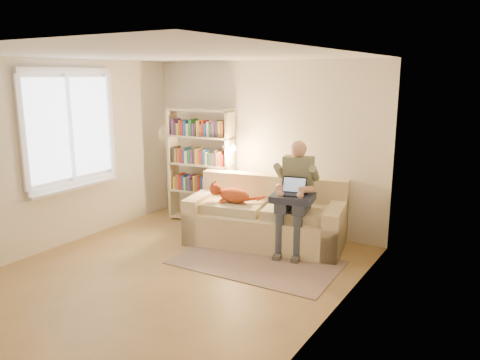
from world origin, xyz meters
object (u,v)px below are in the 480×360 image
Objects in this scene: laptop at (294,190)px; cat at (228,194)px; sofa at (266,220)px; person at (295,190)px; bookshelf at (201,160)px.

cat is at bearing 171.44° from laptop.
laptop is at bearing -32.37° from sofa.
person is 0.81× the size of bookshelf.
cat is at bearing -165.22° from sofa.
laptop is (0.51, -0.19, 0.55)m from sofa.
bookshelf reaches higher than person.
bookshelf reaches higher than sofa.
laptop reaches higher than sofa.
cat is (-0.49, -0.25, 0.37)m from sofa.
cat is 1.88× the size of laptop.
sofa is 3.37× the size of cat.
sofa is 0.66m from cat.
sofa is 1.26× the size of bookshelf.
laptop is (0.03, -0.12, 0.03)m from person.
person is (0.47, -0.06, 0.52)m from sofa.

